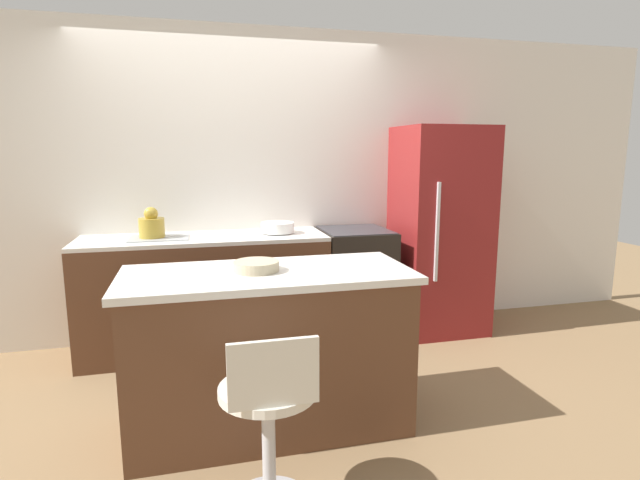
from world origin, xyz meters
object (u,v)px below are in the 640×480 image
refrigerator (440,231)px  mixing_bowl (278,227)px  oven_range (355,283)px  kettle (152,225)px  stool_chair (269,424)px

refrigerator → mixing_bowl: 1.44m
oven_range → kettle: kettle is taller
refrigerator → stool_chair: (-1.82, -1.97, -0.47)m
refrigerator → stool_chair: size_ratio=2.08×
stool_chair → kettle: kettle is taller
oven_range → kettle: 1.73m
stool_chair → mixing_bowl: bearing=79.2°
mixing_bowl → oven_range: bearing=-0.7°
oven_range → mixing_bowl: mixing_bowl is taller
kettle → refrigerator: bearing=-0.8°
kettle → stool_chair: bearing=-73.5°
mixing_bowl → kettle: bearing=180.0°
oven_range → kettle: size_ratio=3.99×
oven_range → stool_chair: size_ratio=1.08×
oven_range → mixing_bowl: size_ratio=3.48×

